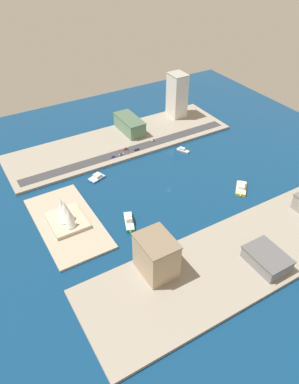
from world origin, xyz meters
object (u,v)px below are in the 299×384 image
(yacht_sleek_gray, at_px, (183,150))
(van_white, at_px, (154,140))
(terminal_long_green, at_px, (130,124))
(hotel_broad_white, at_px, (177,95))
(ferry_yellow_fast, at_px, (241,188))
(catamaran_blue, at_px, (97,177))
(pickup_red, at_px, (125,149))
(warehouse_low_gray, at_px, (267,259))
(hatchback_blue, at_px, (113,156))
(suv_black, at_px, (137,149))
(ferry_green_doubledeck, at_px, (129,221))
(apartment_midrise_tan, at_px, (156,256))
(sedan_silver, at_px, (121,154))
(traffic_light_waterfront, at_px, (128,151))
(opera_landmark, at_px, (66,215))

(yacht_sleek_gray, relative_size, van_white, 3.05)
(terminal_long_green, xyz_separation_m, hotel_broad_white, (5.88, -65.53, 17.15))
(ferry_yellow_fast, relative_size, catamaran_blue, 1.20)
(ferry_yellow_fast, relative_size, pickup_red, 4.02)
(warehouse_low_gray, bearing_deg, hotel_broad_white, -18.53)
(hatchback_blue, relative_size, pickup_red, 0.94)
(van_white, bearing_deg, catamaran_blue, 109.97)
(hatchback_blue, bearing_deg, suv_black, -91.00)
(catamaran_blue, height_order, warehouse_low_gray, warehouse_low_gray)
(ferry_green_doubledeck, height_order, apartment_midrise_tan, apartment_midrise_tan)
(van_white, height_order, sedan_silver, sedan_silver)
(ferry_green_doubledeck, distance_m, van_white, 127.26)
(traffic_light_waterfront, relative_size, opera_landmark, 0.20)
(yacht_sleek_gray, bearing_deg, opera_landmark, 107.14)
(yacht_sleek_gray, distance_m, catamaran_blue, 95.68)
(pickup_red, bearing_deg, catamaran_blue, 122.29)
(terminal_long_green, distance_m, suv_black, 42.34)
(ferry_yellow_fast, height_order, suv_black, ferry_yellow_fast)
(hotel_broad_white, relative_size, sedan_silver, 10.03)
(ferry_green_doubledeck, relative_size, warehouse_low_gray, 0.79)
(apartment_midrise_tan, bearing_deg, hotel_broad_white, -37.24)
(ferry_green_doubledeck, relative_size, sedan_silver, 4.82)
(pickup_red, bearing_deg, traffic_light_waterfront, 167.92)
(opera_landmark, bearing_deg, traffic_light_waterfront, -54.72)
(ferry_yellow_fast, relative_size, opera_landmark, 0.61)
(warehouse_low_gray, distance_m, opera_landmark, 152.44)
(terminal_long_green, xyz_separation_m, van_white, (-32.45, -11.20, -7.00))
(ferry_green_doubledeck, height_order, catamaran_blue, ferry_green_doubledeck)
(van_white, xyz_separation_m, suv_black, (-7.18, 24.36, -0.01))
(warehouse_low_gray, bearing_deg, ferry_green_doubledeck, 35.12)
(traffic_light_waterfront, bearing_deg, van_white, -73.54)
(opera_landmark, bearing_deg, hatchback_blue, -47.86)
(hotel_broad_white, xyz_separation_m, pickup_red, (-38.55, 88.05, -24.11))
(sedan_silver, bearing_deg, opera_landmark, 128.79)
(ferry_yellow_fast, distance_m, apartment_midrise_tan, 122.27)
(suv_black, bearing_deg, van_white, -73.59)
(ferry_green_doubledeck, xyz_separation_m, terminal_long_green, (129.90, -70.65, 7.97))
(catamaran_blue, relative_size, traffic_light_waterfront, 2.59)
(yacht_sleek_gray, distance_m, apartment_midrise_tan, 162.03)
(ferry_yellow_fast, bearing_deg, opera_landmark, 76.31)
(catamaran_blue, bearing_deg, pickup_red, -57.71)
(catamaran_blue, relative_size, hatchback_blue, 3.58)
(ferry_green_doubledeck, relative_size, pickup_red, 4.79)
(ferry_yellow_fast, relative_size, terminal_long_green, 0.48)
(apartment_midrise_tan, bearing_deg, suv_black, -24.36)
(terminal_long_green, bearing_deg, van_white, -160.97)
(warehouse_low_gray, distance_m, suv_black, 177.67)
(ferry_green_doubledeck, distance_m, sedan_silver, 98.82)
(ferry_green_doubledeck, height_order, warehouse_low_gray, warehouse_low_gray)
(terminal_long_green, bearing_deg, hotel_broad_white, -84.88)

